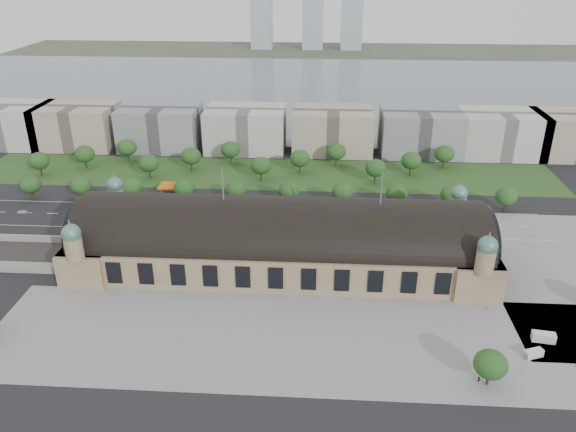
# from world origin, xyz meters

# --- Properties ---
(ground) EXTENTS (900.00, 900.00, 0.00)m
(ground) POSITION_xyz_m (0.00, 0.00, 0.00)
(ground) COLOR black
(ground) RESTS_ON ground
(station) EXTENTS (150.00, 48.40, 44.30)m
(station) POSITION_xyz_m (0.00, 0.00, 10.28)
(station) COLOR #9B8660
(station) RESTS_ON ground
(plaza_south) EXTENTS (190.00, 48.00, 0.12)m
(plaza_south) POSITION_xyz_m (10.00, -44.00, 0.00)
(plaza_south) COLOR gray
(plaza_south) RESTS_ON ground
(plaza_east) EXTENTS (56.00, 100.00, 0.12)m
(plaza_east) POSITION_xyz_m (103.00, 0.00, 0.00)
(plaza_east) COLOR gray
(plaza_east) RESTS_ON ground
(road_slab) EXTENTS (260.00, 26.00, 0.10)m
(road_slab) POSITION_xyz_m (-20.00, 38.00, 0.00)
(road_slab) COLOR black
(road_slab) RESTS_ON ground
(grass_belt) EXTENTS (300.00, 45.00, 0.10)m
(grass_belt) POSITION_xyz_m (-15.00, 93.00, 0.00)
(grass_belt) COLOR #2C5220
(grass_belt) RESTS_ON ground
(petrol_station) EXTENTS (14.00, 13.00, 5.05)m
(petrol_station) POSITION_xyz_m (-53.91, 65.28, 2.95)
(petrol_station) COLOR orange
(petrol_station) RESTS_ON ground
(lake) EXTENTS (700.00, 320.00, 0.08)m
(lake) POSITION_xyz_m (0.00, 298.00, 0.00)
(lake) COLOR slate
(lake) RESTS_ON ground
(far_shore) EXTENTS (700.00, 120.00, 0.14)m
(far_shore) POSITION_xyz_m (0.00, 498.00, 0.00)
(far_shore) COLOR #44513D
(far_shore) RESTS_ON ground
(far_tower_left) EXTENTS (24.00, 24.00, 80.00)m
(far_tower_left) POSITION_xyz_m (-60.00, 508.00, 40.00)
(far_tower_left) COLOR #9EA8B2
(far_tower_left) RESTS_ON ground
(far_tower_mid) EXTENTS (24.00, 24.00, 85.00)m
(far_tower_mid) POSITION_xyz_m (0.00, 508.00, 42.50)
(far_tower_mid) COLOR #9EA8B2
(far_tower_mid) RESTS_ON ground
(far_tower_right) EXTENTS (24.00, 24.00, 75.00)m
(far_tower_right) POSITION_xyz_m (45.00, 508.00, 37.50)
(far_tower_right) COLOR #9EA8B2
(far_tower_right) RESTS_ON ground
(office_0) EXTENTS (45.00, 32.00, 24.00)m
(office_0) POSITION_xyz_m (-170.00, 133.00, 12.00)
(office_0) COLOR beige
(office_0) RESTS_ON ground
(office_1) EXTENTS (45.00, 32.00, 24.00)m
(office_1) POSITION_xyz_m (-130.00, 133.00, 12.00)
(office_1) COLOR tan
(office_1) RESTS_ON ground
(office_2) EXTENTS (45.00, 32.00, 24.00)m
(office_2) POSITION_xyz_m (-80.00, 133.00, 12.00)
(office_2) COLOR gray
(office_2) RESTS_ON ground
(office_3) EXTENTS (45.00, 32.00, 24.00)m
(office_3) POSITION_xyz_m (-30.00, 133.00, 12.00)
(office_3) COLOR beige
(office_3) RESTS_ON ground
(office_4) EXTENTS (45.00, 32.00, 24.00)m
(office_4) POSITION_xyz_m (20.00, 133.00, 12.00)
(office_4) COLOR tan
(office_4) RESTS_ON ground
(office_5) EXTENTS (45.00, 32.00, 24.00)m
(office_5) POSITION_xyz_m (70.00, 133.00, 12.00)
(office_5) COLOR gray
(office_5) RESTS_ON ground
(office_6) EXTENTS (45.00, 32.00, 24.00)m
(office_6) POSITION_xyz_m (115.00, 133.00, 12.00)
(office_6) COLOR beige
(office_6) RESTS_ON ground
(office_7) EXTENTS (45.00, 32.00, 24.00)m
(office_7) POSITION_xyz_m (155.00, 133.00, 12.00)
(office_7) COLOR tan
(office_7) RESTS_ON ground
(tree_row_0) EXTENTS (9.60, 9.60, 11.52)m
(tree_row_0) POSITION_xyz_m (-120.00, 53.00, 7.43)
(tree_row_0) COLOR #2D2116
(tree_row_0) RESTS_ON ground
(tree_row_1) EXTENTS (9.60, 9.60, 11.52)m
(tree_row_1) POSITION_xyz_m (-96.00, 53.00, 7.43)
(tree_row_1) COLOR #2D2116
(tree_row_1) RESTS_ON ground
(tree_row_2) EXTENTS (9.60, 9.60, 11.52)m
(tree_row_2) POSITION_xyz_m (-72.00, 53.00, 7.43)
(tree_row_2) COLOR #2D2116
(tree_row_2) RESTS_ON ground
(tree_row_3) EXTENTS (9.60, 9.60, 11.52)m
(tree_row_3) POSITION_xyz_m (-48.00, 53.00, 7.43)
(tree_row_3) COLOR #2D2116
(tree_row_3) RESTS_ON ground
(tree_row_4) EXTENTS (9.60, 9.60, 11.52)m
(tree_row_4) POSITION_xyz_m (-24.00, 53.00, 7.43)
(tree_row_4) COLOR #2D2116
(tree_row_4) RESTS_ON ground
(tree_row_5) EXTENTS (9.60, 9.60, 11.52)m
(tree_row_5) POSITION_xyz_m (0.00, 53.00, 7.43)
(tree_row_5) COLOR #2D2116
(tree_row_5) RESTS_ON ground
(tree_row_6) EXTENTS (9.60, 9.60, 11.52)m
(tree_row_6) POSITION_xyz_m (24.00, 53.00, 7.43)
(tree_row_6) COLOR #2D2116
(tree_row_6) RESTS_ON ground
(tree_row_7) EXTENTS (9.60, 9.60, 11.52)m
(tree_row_7) POSITION_xyz_m (48.00, 53.00, 7.43)
(tree_row_7) COLOR #2D2116
(tree_row_7) RESTS_ON ground
(tree_row_8) EXTENTS (9.60, 9.60, 11.52)m
(tree_row_8) POSITION_xyz_m (72.00, 53.00, 7.43)
(tree_row_8) COLOR #2D2116
(tree_row_8) RESTS_ON ground
(tree_row_9) EXTENTS (9.60, 9.60, 11.52)m
(tree_row_9) POSITION_xyz_m (96.00, 53.00, 7.43)
(tree_row_9) COLOR #2D2116
(tree_row_9) RESTS_ON ground
(tree_belt_0) EXTENTS (10.40, 10.40, 12.48)m
(tree_belt_0) POSITION_xyz_m (-130.00, 83.00, 8.05)
(tree_belt_0) COLOR #2D2116
(tree_belt_0) RESTS_ON ground
(tree_belt_1) EXTENTS (10.40, 10.40, 12.48)m
(tree_belt_1) POSITION_xyz_m (-111.00, 95.00, 8.05)
(tree_belt_1) COLOR #2D2116
(tree_belt_1) RESTS_ON ground
(tree_belt_2) EXTENTS (10.40, 10.40, 12.48)m
(tree_belt_2) POSITION_xyz_m (-92.00, 107.00, 8.05)
(tree_belt_2) COLOR #2D2116
(tree_belt_2) RESTS_ON ground
(tree_belt_3) EXTENTS (10.40, 10.40, 12.48)m
(tree_belt_3) POSITION_xyz_m (-73.00, 83.00, 8.05)
(tree_belt_3) COLOR #2D2116
(tree_belt_3) RESTS_ON ground
(tree_belt_4) EXTENTS (10.40, 10.40, 12.48)m
(tree_belt_4) POSITION_xyz_m (-54.00, 95.00, 8.05)
(tree_belt_4) COLOR #2D2116
(tree_belt_4) RESTS_ON ground
(tree_belt_5) EXTENTS (10.40, 10.40, 12.48)m
(tree_belt_5) POSITION_xyz_m (-35.00, 107.00, 8.05)
(tree_belt_5) COLOR #2D2116
(tree_belt_5) RESTS_ON ground
(tree_belt_6) EXTENTS (10.40, 10.40, 12.48)m
(tree_belt_6) POSITION_xyz_m (-16.00, 83.00, 8.05)
(tree_belt_6) COLOR #2D2116
(tree_belt_6) RESTS_ON ground
(tree_belt_7) EXTENTS (10.40, 10.40, 12.48)m
(tree_belt_7) POSITION_xyz_m (3.00, 95.00, 8.05)
(tree_belt_7) COLOR #2D2116
(tree_belt_7) RESTS_ON ground
(tree_belt_8) EXTENTS (10.40, 10.40, 12.48)m
(tree_belt_8) POSITION_xyz_m (22.00, 107.00, 8.05)
(tree_belt_8) COLOR #2D2116
(tree_belt_8) RESTS_ON ground
(tree_belt_9) EXTENTS (10.40, 10.40, 12.48)m
(tree_belt_9) POSITION_xyz_m (41.00, 83.00, 8.05)
(tree_belt_9) COLOR #2D2116
(tree_belt_9) RESTS_ON ground
(tree_belt_10) EXTENTS (10.40, 10.40, 12.48)m
(tree_belt_10) POSITION_xyz_m (60.00, 95.00, 8.05)
(tree_belt_10) COLOR #2D2116
(tree_belt_10) RESTS_ON ground
(tree_belt_11) EXTENTS (10.40, 10.40, 12.48)m
(tree_belt_11) POSITION_xyz_m (79.00, 107.00, 8.05)
(tree_belt_11) COLOR #2D2116
(tree_belt_11) RESTS_ON ground
(tree_plaza_s) EXTENTS (9.00, 9.00, 10.64)m
(tree_plaza_s) POSITION_xyz_m (60.00, -60.00, 6.80)
(tree_plaza_s) COLOR #2D2116
(tree_plaza_s) RESTS_ON ground
(traffic_car_0) EXTENTS (4.47, 1.98, 1.49)m
(traffic_car_0) POSITION_xyz_m (-117.45, 37.53, 0.75)
(traffic_car_0) COLOR silver
(traffic_car_0) RESTS_ON ground
(traffic_car_2) EXTENTS (5.13, 2.41, 1.42)m
(traffic_car_2) POSITION_xyz_m (-56.72, 30.93, 0.71)
(traffic_car_2) COLOR black
(traffic_car_2) RESTS_ON ground
(traffic_car_3) EXTENTS (4.85, 2.35, 1.36)m
(traffic_car_3) POSITION_xyz_m (-39.92, 38.04, 0.68)
(traffic_car_3) COLOR maroon
(traffic_car_3) RESTS_ON ground
(traffic_car_4) EXTENTS (4.65, 2.23, 1.53)m
(traffic_car_4) POSITION_xyz_m (22.02, 35.44, 0.77)
(traffic_car_4) COLOR #192047
(traffic_car_4) RESTS_ON ground
(traffic_car_5) EXTENTS (3.99, 1.70, 1.28)m
(traffic_car_5) POSITION_xyz_m (24.17, 44.69, 0.64)
(traffic_car_5) COLOR #5A5C62
(traffic_car_5) RESTS_ON ground
(traffic_car_6) EXTENTS (5.07, 2.39, 1.40)m
(traffic_car_6) POSITION_xyz_m (85.24, 31.64, 0.70)
(traffic_car_6) COLOR white
(traffic_car_6) RESTS_ON ground
(parked_car_0) EXTENTS (4.24, 3.59, 1.37)m
(parked_car_0) POSITION_xyz_m (-80.00, 21.00, 0.69)
(parked_car_0) COLOR black
(parked_car_0) RESTS_ON ground
(parked_car_1) EXTENTS (6.24, 5.12, 1.58)m
(parked_car_1) POSITION_xyz_m (-74.63, 25.00, 0.79)
(parked_car_1) COLOR maroon
(parked_car_1) RESTS_ON ground
(parked_car_2) EXTENTS (4.85, 4.16, 1.34)m
(parked_car_2) POSITION_xyz_m (-50.56, 25.00, 0.67)
(parked_car_2) COLOR #1C284E
(parked_car_2) RESTS_ON ground
(parked_car_3) EXTENTS (4.02, 3.16, 1.28)m
(parked_car_3) POSITION_xyz_m (-61.34, 24.12, 0.64)
(parked_car_3) COLOR slate
(parked_car_3) RESTS_ON ground
(parked_car_4) EXTENTS (4.61, 4.18, 1.53)m
(parked_car_4) POSITION_xyz_m (-52.58, 21.00, 0.76)
(parked_car_4) COLOR #BCBBBE
(parked_car_4) RESTS_ON ground
(parked_car_5) EXTENTS (6.03, 4.72, 1.52)m
(parked_car_5) POSITION_xyz_m (-49.24, 22.36, 0.76)
(parked_car_5) COLOR gray
(parked_car_5) RESTS_ON ground
(parked_car_6) EXTENTS (5.49, 3.90, 1.48)m
(parked_car_6) POSITION_xyz_m (-37.85, 23.19, 0.74)
(parked_car_6) COLOR black
(parked_car_6) RESTS_ON ground
(bus_west) EXTENTS (12.25, 3.41, 3.38)m
(bus_west) POSITION_xyz_m (-1.62, 27.00, 1.69)
(bus_west) COLOR red
(bus_west) RESTS_ON ground
(bus_mid) EXTENTS (12.00, 3.62, 3.30)m
(bus_mid) POSITION_xyz_m (-8.60, 27.00, 1.65)
(bus_mid) COLOR silver
(bus_mid) RESTS_ON ground
(bus_east) EXTENTS (12.03, 2.82, 3.35)m
(bus_east) POSITION_xyz_m (25.57, 32.00, 1.68)
(bus_east) COLOR silver
(bus_east) RESTS_ON ground
(van_east) EXTENTS (6.97, 3.61, 2.88)m
(van_east) POSITION_xyz_m (81.05, -40.07, 1.38)
(van_east) COLOR silver
(van_east) RESTS_ON ground
(van_south) EXTENTS (5.87, 3.96, 2.36)m
(van_south) POSITION_xyz_m (75.84, -47.70, 1.13)
(van_south) COLOR silver
(van_south) RESTS_ON ground
(pedestrian_0) EXTENTS (0.80, 0.51, 1.56)m
(pedestrian_0) POSITION_xyz_m (68.67, -25.52, 0.78)
(pedestrian_0) COLOR gray
(pedestrian_0) RESTS_ON ground
(pedestrian_1) EXTENTS (0.80, 0.77, 1.84)m
(pedestrian_1) POSITION_xyz_m (74.24, -46.08, 0.92)
(pedestrian_1) COLOR gray
(pedestrian_1) RESTS_ON ground
(pedestrian_4) EXTENTS (1.23, 1.00, 1.76)m
(pedestrian_4) POSITION_xyz_m (57.95, -59.30, 0.88)
(pedestrian_4) COLOR gray
(pedestrian_4) RESTS_ON ground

